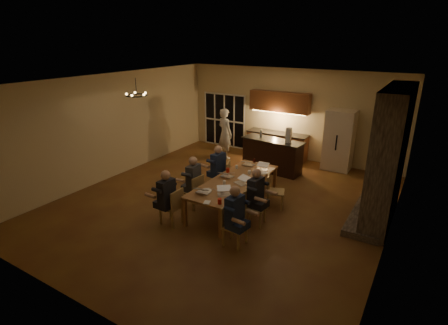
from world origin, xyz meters
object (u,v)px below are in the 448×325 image
person_left_mid (194,182)px  mug_mid (249,172)px  chair_right_near (235,226)px  can_silver (222,189)px  person_right_near (235,217)px  person_left_far (218,169)px  dining_table (235,193)px  laptop_b (224,190)px  redcup_near (220,201)px  redcup_mid (228,170)px  plate_left (206,191)px  bar_bottle (261,133)px  laptop_c (227,173)px  plate_near (234,191)px  laptop_f (261,166)px  chair_right_far (276,191)px  chair_left_near (171,206)px  refrigerator (339,140)px  can_cola (254,160)px  person_right_mid (256,196)px  plate_far (262,173)px  bar_blender (289,135)px  person_left_near (167,198)px  chandelier (137,95)px  chair_left_far (221,176)px  chair_left_mid (192,191)px  mug_front (224,183)px  chair_right_mid (255,207)px  laptop_d (241,179)px  laptop_e (249,161)px  bar_island (272,155)px  laptop_a (203,188)px  mug_back (237,167)px  standing_person (225,134)px

person_left_mid → mug_mid: (1.03, 1.11, 0.11)m
chair_right_near → can_silver: size_ratio=7.42×
person_right_near → mug_mid: bearing=27.6°
person_right_near → person_left_far: (-1.77, 2.17, 0.00)m
dining_table → laptop_b: size_ratio=9.55×
redcup_near → redcup_mid: (-0.81, 1.72, 0.00)m
plate_left → bar_bottle: 3.97m
laptop_c → redcup_near: bearing=113.1°
plate_near → laptop_f: bearing=91.8°
mug_mid → redcup_mid: redcup_mid is taller
person_left_far → plate_near: person_left_far is taller
redcup_near → plate_near: redcup_near is taller
chair_right_far → bar_bottle: 3.04m
plate_left → person_left_mid: bearing=149.3°
chair_left_near → can_silver: 1.26m
refrigerator → dining_table: bearing=-110.1°
chair_right_near → chair_right_far: (0.03, 2.08, 0.00)m
chair_left_near → can_cola: 3.09m
person_right_mid → plate_near: bearing=107.5°
chair_right_near → redcup_mid: size_ratio=7.42×
plate_far → bar_blender: bearing=92.7°
can_silver → plate_far: (0.31, 1.59, -0.05)m
person_left_near → redcup_near: (1.25, 0.30, 0.12)m
chandelier → can_cola: (2.54, 1.96, -1.94)m
chair_left_far → mug_mid: size_ratio=8.90×
chair_left_mid → refrigerator: bearing=159.1°
person_right_mid → laptop_b: size_ratio=4.31×
chair_left_mid → mug_front: chair_left_mid is taller
mug_mid → redcup_mid: 0.59m
chair_left_far → can_cola: size_ratio=7.42×
chair_left_far → can_cola: chair_left_far is taller
chair_left_near → chair_left_far: (0.03, 2.20, 0.00)m
chair_right_mid → laptop_d: 0.87m
chair_right_mid → person_right_mid: size_ratio=0.64×
chair_right_far → chair_right_mid: bearing=157.8°
bar_blender → laptop_b: bearing=-92.1°
laptop_e → chair_left_mid: bearing=67.0°
bar_blender → person_right_mid: bearing=-81.9°
chair_right_near → redcup_mid: chair_right_near is taller
mug_front → bar_bottle: size_ratio=0.42×
bar_island → can_silver: bar_island is taller
chair_right_near → laptop_a: size_ratio=2.78×
laptop_a → laptop_c: size_ratio=1.00×
person_left_mid → person_left_far: bearing=172.4°
chair_right_near → laptop_d: bearing=24.1°
laptop_f → mug_back: laptop_f is taller
standing_person → redcup_mid: size_ratio=15.31×
refrigerator → bar_blender: size_ratio=4.28×
laptop_a → mug_back: laptop_a is taller
person_right_mid → plate_left: person_right_mid is taller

